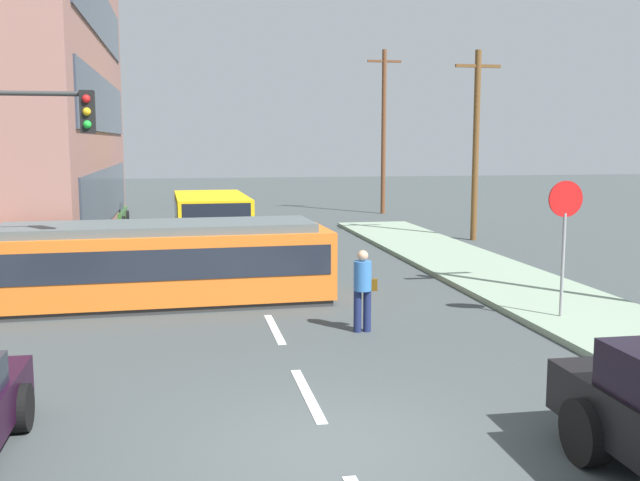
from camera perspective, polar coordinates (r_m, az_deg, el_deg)
name	(u,v)px	position (r m, az deg, el deg)	size (l,w,h in m)	color
ground_plane	(255,290)	(19.03, -5.09, -3.90)	(120.00, 120.00, 0.00)	#3D4546
sidewalk_curb_right	(578,312)	(17.32, 19.45, -5.25)	(3.20, 36.00, 0.14)	gray
lane_stripe_1	(308,394)	(11.37, -0.98, -11.91)	(0.16, 2.40, 0.01)	silver
lane_stripe_2	(274,329)	(15.15, -3.57, -6.89)	(0.16, 2.40, 0.01)	silver
lane_stripe_3	(240,260)	(23.84, -6.27, -1.55)	(0.16, 2.40, 0.01)	silver
lane_stripe_4	(228,237)	(29.76, -7.18, 0.29)	(0.16, 2.40, 0.01)	silver
streetcar_tram	(160,262)	(17.70, -12.38, -1.66)	(8.12, 2.78, 1.93)	orange
city_bus	(211,217)	(26.98, -8.48, 1.81)	(2.67, 5.67, 1.90)	gold
pedestrian_crossing	(363,286)	(14.75, 3.36, -3.55)	(0.51, 0.36, 1.67)	#1A234E
parked_sedan_mid	(74,255)	(21.87, -18.63, -1.10)	(2.17, 4.59, 1.19)	#305F30
parked_sedan_far	(77,229)	(28.41, -18.45, 0.85)	(2.08, 4.16, 1.19)	#3E4F41
parked_sedan_furthest	(104,214)	(33.97, -16.46, 1.99)	(1.95, 4.33, 1.19)	#346329
stop_sign	(565,220)	(16.11, 18.54, 1.52)	(0.76, 0.07, 2.88)	gray
traffic_light_mast	(22,161)	(15.59, -22.20, 5.79)	(2.42, 0.33, 4.96)	#333333
utility_pole_mid	(476,142)	(29.00, 12.06, 7.53)	(1.80, 0.24, 7.27)	brown
utility_pole_far	(384,129)	(39.15, 4.99, 8.64)	(1.80, 0.24, 8.58)	brown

